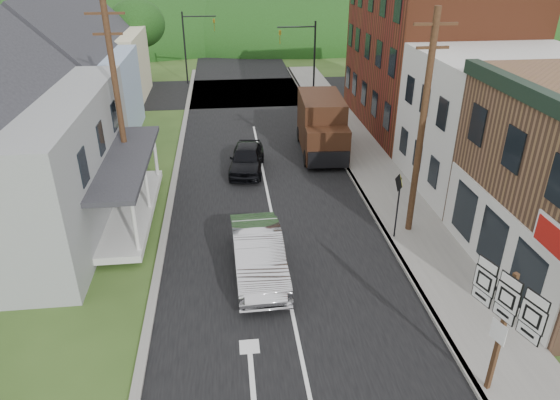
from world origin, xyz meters
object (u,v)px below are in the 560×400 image
object	(u,v)px
route_sign_cluster	(504,318)
warning_sign	(398,197)
delivery_van	(322,126)
dark_sedan	(247,159)
silver_sedan	(258,255)

from	to	relation	value
route_sign_cluster	warning_sign	bearing A→B (deg)	72.59
delivery_van	route_sign_cluster	xyz separation A→B (m)	(1.15, -17.89, 0.94)
dark_sedan	delivery_van	world-z (taller)	delivery_van
warning_sign	delivery_van	bearing A→B (deg)	94.81
delivery_van	warning_sign	world-z (taller)	delivery_van
delivery_van	warning_sign	bearing A→B (deg)	-80.17
silver_sedan	delivery_van	xyz separation A→B (m)	(4.54, 11.73, 0.80)
silver_sedan	warning_sign	size ratio (longest dim) A/B	1.80
delivery_van	silver_sedan	bearing A→B (deg)	-108.02
delivery_van	dark_sedan	bearing A→B (deg)	-150.55
silver_sedan	dark_sedan	xyz separation A→B (m)	(0.10, 9.53, -0.12)
delivery_van	route_sign_cluster	distance (m)	17.96
silver_sedan	delivery_van	size ratio (longest dim) A/B	0.86
silver_sedan	route_sign_cluster	bearing A→B (deg)	-49.13
warning_sign	silver_sedan	bearing A→B (deg)	-164.40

